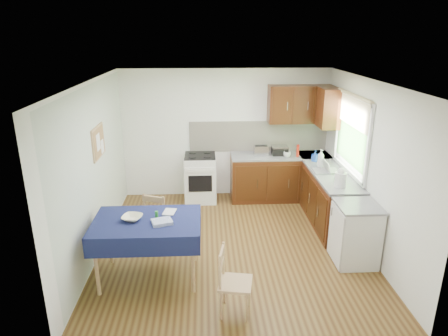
{
  "coord_description": "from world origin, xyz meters",
  "views": [
    {
      "loc": [
        -0.41,
        -5.47,
        3.14
      ],
      "look_at": [
        -0.12,
        0.22,
        1.19
      ],
      "focal_mm": 32.0,
      "sensor_mm": 36.0,
      "label": 1
    }
  ],
  "objects_px": {
    "toaster": "(261,150)",
    "sandwich_press": "(280,150)",
    "dining_table": "(147,228)",
    "chair_near": "(232,280)",
    "kettle": "(341,178)",
    "dish_rack": "(326,170)",
    "chair_far": "(158,217)"
  },
  "relations": [
    {
      "from": "dish_rack",
      "to": "sandwich_press",
      "type": "bearing_deg",
      "value": 125.76
    },
    {
      "from": "kettle",
      "to": "dish_rack",
      "type": "bearing_deg",
      "value": 90.79
    },
    {
      "from": "dining_table",
      "to": "kettle",
      "type": "distance_m",
      "value": 2.96
    },
    {
      "from": "dining_table",
      "to": "kettle",
      "type": "height_order",
      "value": "kettle"
    },
    {
      "from": "chair_far",
      "to": "dish_rack",
      "type": "xyz_separation_m",
      "value": [
        2.76,
        0.73,
        0.46
      ]
    },
    {
      "from": "kettle",
      "to": "toaster",
      "type": "bearing_deg",
      "value": 120.22
    },
    {
      "from": "chair_far",
      "to": "toaster",
      "type": "relative_size",
      "value": 3.24
    },
    {
      "from": "chair_far",
      "to": "chair_near",
      "type": "bearing_deg",
      "value": 142.17
    },
    {
      "from": "toaster",
      "to": "sandwich_press",
      "type": "distance_m",
      "value": 0.37
    },
    {
      "from": "chair_far",
      "to": "toaster",
      "type": "distance_m",
      "value": 2.54
    },
    {
      "from": "dish_rack",
      "to": "kettle",
      "type": "relative_size",
      "value": 1.37
    },
    {
      "from": "dining_table",
      "to": "sandwich_press",
      "type": "relative_size",
      "value": 4.66
    },
    {
      "from": "chair_near",
      "to": "toaster",
      "type": "height_order",
      "value": "toaster"
    },
    {
      "from": "chair_near",
      "to": "kettle",
      "type": "relative_size",
      "value": 2.77
    },
    {
      "from": "toaster",
      "to": "kettle",
      "type": "bearing_deg",
      "value": -57.31
    },
    {
      "from": "chair_far",
      "to": "chair_near",
      "type": "relative_size",
      "value": 1.05
    },
    {
      "from": "chair_far",
      "to": "dish_rack",
      "type": "bearing_deg",
      "value": -144.77
    },
    {
      "from": "chair_far",
      "to": "sandwich_press",
      "type": "bearing_deg",
      "value": -120.58
    },
    {
      "from": "chair_far",
      "to": "toaster",
      "type": "height_order",
      "value": "toaster"
    },
    {
      "from": "toaster",
      "to": "kettle",
      "type": "xyz_separation_m",
      "value": [
        0.98,
        -1.68,
        0.04
      ]
    },
    {
      "from": "chair_near",
      "to": "dining_table",
      "type": "bearing_deg",
      "value": 63.75
    },
    {
      "from": "chair_near",
      "to": "toaster",
      "type": "bearing_deg",
      "value": -2.96
    },
    {
      "from": "dining_table",
      "to": "dish_rack",
      "type": "relative_size",
      "value": 3.34
    },
    {
      "from": "dining_table",
      "to": "chair_near",
      "type": "xyz_separation_m",
      "value": [
        1.05,
        -0.78,
        -0.29
      ]
    },
    {
      "from": "chair_far",
      "to": "sandwich_press",
      "type": "height_order",
      "value": "sandwich_press"
    },
    {
      "from": "dining_table",
      "to": "chair_far",
      "type": "bearing_deg",
      "value": 106.19
    },
    {
      "from": "dining_table",
      "to": "sandwich_press",
      "type": "xyz_separation_m",
      "value": [
        2.2,
        2.6,
        0.25
      ]
    },
    {
      "from": "sandwich_press",
      "to": "kettle",
      "type": "distance_m",
      "value": 1.82
    },
    {
      "from": "dining_table",
      "to": "dish_rack",
      "type": "bearing_deg",
      "value": 48.5
    },
    {
      "from": "dining_table",
      "to": "dish_rack",
      "type": "distance_m",
      "value": 3.22
    },
    {
      "from": "toaster",
      "to": "sandwich_press",
      "type": "relative_size",
      "value": 0.92
    },
    {
      "from": "chair_far",
      "to": "toaster",
      "type": "bearing_deg",
      "value": -115.83
    }
  ]
}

